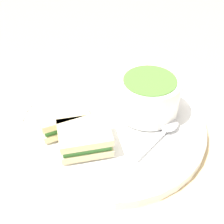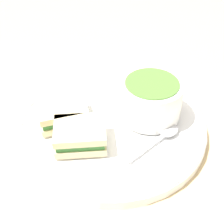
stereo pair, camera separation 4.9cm
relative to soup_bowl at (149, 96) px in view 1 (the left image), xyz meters
name	(u,v)px [view 1 (the left image)]	position (x,y,z in m)	size (l,w,h in m)	color
ground_plane	(112,129)	(-0.05, -0.04, -0.05)	(2.40, 2.40, 0.00)	#D1B27F
plate	(112,124)	(-0.05, -0.04, -0.04)	(0.30, 0.30, 0.02)	white
soup_bowl	(149,96)	(0.00, 0.00, 0.00)	(0.10, 0.10, 0.06)	white
spoon	(167,128)	(0.04, -0.03, -0.03)	(0.05, 0.11, 0.01)	silver
sandwich_half_near	(62,117)	(-0.12, -0.08, -0.02)	(0.10, 0.10, 0.03)	beige
sandwich_half_far	(85,138)	(-0.06, -0.11, -0.02)	(0.10, 0.09, 0.03)	beige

